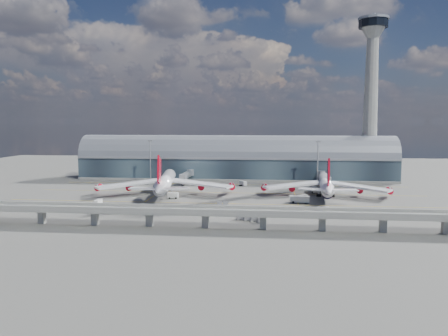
# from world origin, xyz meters

# --- Properties ---
(ground) EXTENTS (500.00, 500.00, 0.00)m
(ground) POSITION_xyz_m (0.00, 0.00, 0.00)
(ground) COLOR #474744
(ground) RESTS_ON ground
(taxi_lines) EXTENTS (200.00, 80.12, 0.01)m
(taxi_lines) POSITION_xyz_m (0.00, 22.11, 0.01)
(taxi_lines) COLOR gold
(taxi_lines) RESTS_ON ground
(terminal) EXTENTS (200.00, 30.00, 28.00)m
(terminal) POSITION_xyz_m (0.00, 77.99, 11.34)
(terminal) COLOR #1F2A34
(terminal) RESTS_ON ground
(control_tower) EXTENTS (19.00, 19.00, 103.00)m
(control_tower) POSITION_xyz_m (85.00, 83.00, 51.64)
(control_tower) COLOR gray
(control_tower) RESTS_ON ground
(guideway) EXTENTS (220.00, 8.50, 7.20)m
(guideway) POSITION_xyz_m (-0.00, -55.00, 5.29)
(guideway) COLOR gray
(guideway) RESTS_ON ground
(floodlight_mast_left) EXTENTS (3.00, 0.70, 25.70)m
(floodlight_mast_left) POSITION_xyz_m (-50.00, 55.00, 13.63)
(floodlight_mast_left) COLOR gray
(floodlight_mast_left) RESTS_ON ground
(floodlight_mast_right) EXTENTS (3.00, 0.70, 25.70)m
(floodlight_mast_right) POSITION_xyz_m (50.00, 55.00, 13.63)
(floodlight_mast_right) COLOR gray
(floodlight_mast_right) RESTS_ON ground
(airliner_left) EXTENTS (70.65, 74.34, 22.68)m
(airliner_left) POSITION_xyz_m (-30.15, 10.30, 6.48)
(airliner_left) COLOR white
(airliner_left) RESTS_ON ground
(airliner_right) EXTENTS (64.28, 67.20, 21.31)m
(airliner_right) POSITION_xyz_m (49.76, 15.36, 5.53)
(airliner_right) COLOR white
(airliner_right) RESTS_ON ground
(jet_bridge_left) EXTENTS (4.40, 28.00, 7.25)m
(jet_bridge_left) POSITION_xyz_m (-27.01, 53.12, 5.18)
(jet_bridge_left) COLOR gray
(jet_bridge_left) RESTS_ON ground
(jet_bridge_right) EXTENTS (4.40, 32.00, 7.25)m
(jet_bridge_right) POSITION_xyz_m (53.40, 51.18, 5.18)
(jet_bridge_right) COLOR gray
(jet_bridge_right) RESTS_ON ground
(service_truck_0) EXTENTS (2.38, 6.29, 2.58)m
(service_truck_0) POSITION_xyz_m (-52.87, -20.52, 1.33)
(service_truck_0) COLOR beige
(service_truck_0) RESTS_ON ground
(service_truck_1) EXTENTS (5.00, 2.58, 2.86)m
(service_truck_1) POSITION_xyz_m (-23.88, 0.27, 1.44)
(service_truck_1) COLOR beige
(service_truck_1) RESTS_ON ground
(service_truck_2) EXTENTS (8.99, 3.33, 3.19)m
(service_truck_2) POSITION_xyz_m (35.76, -4.97, 1.66)
(service_truck_2) COLOR beige
(service_truck_2) RESTS_ON ground
(service_truck_3) EXTENTS (5.19, 5.21, 2.57)m
(service_truck_3) POSITION_xyz_m (37.47, 1.66, 1.31)
(service_truck_3) COLOR beige
(service_truck_3) RESTS_ON ground
(service_truck_4) EXTENTS (2.95, 5.37, 3.01)m
(service_truck_4) POSITION_xyz_m (45.46, 24.99, 1.52)
(service_truck_4) COLOR beige
(service_truck_4) RESTS_ON ground
(service_truck_5) EXTENTS (4.83, 5.89, 2.71)m
(service_truck_5) POSITION_xyz_m (6.97, 45.95, 1.39)
(service_truck_5) COLOR beige
(service_truck_5) RESTS_ON ground
(cargo_train_0) EXTENTS (5.16, 2.21, 1.70)m
(cargo_train_0) POSITION_xyz_m (1.66, -15.24, 0.89)
(cargo_train_0) COLOR gray
(cargo_train_0) RESTS_ON ground
(cargo_train_1) EXTENTS (11.03, 6.16, 1.88)m
(cargo_train_1) POSITION_xyz_m (14.97, -43.46, 0.98)
(cargo_train_1) COLOR gray
(cargo_train_1) RESTS_ON ground
(cargo_train_2) EXTENTS (8.24, 6.07, 1.92)m
(cargo_train_2) POSITION_xyz_m (42.64, -24.07, 1.00)
(cargo_train_2) COLOR gray
(cargo_train_2) RESTS_ON ground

